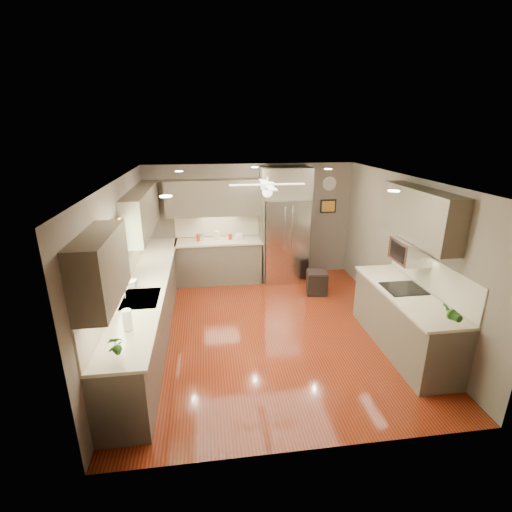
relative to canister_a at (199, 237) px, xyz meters
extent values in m
plane|color=#53130B|center=(1.15, -2.20, -1.02)|extent=(5.00, 5.00, 0.00)
plane|color=white|center=(1.15, -2.20, 1.48)|extent=(5.00, 5.00, 0.00)
plane|color=#62554A|center=(1.15, 0.30, 0.23)|extent=(4.50, 0.00, 4.50)
plane|color=#62554A|center=(1.15, -4.70, 0.23)|extent=(4.50, 0.00, 4.50)
plane|color=#62554A|center=(-1.10, -2.20, 0.23)|extent=(0.00, 5.00, 5.00)
plane|color=#62554A|center=(3.40, -2.20, 0.23)|extent=(0.00, 5.00, 5.00)
cylinder|color=#9A2E10|center=(0.00, 0.00, 0.00)|extent=(0.10, 0.10, 0.15)
cylinder|color=silver|center=(0.06, 0.01, -0.01)|extent=(0.13, 0.13, 0.16)
cylinder|color=beige|center=(0.39, 0.06, 0.01)|extent=(0.15, 0.15, 0.19)
cylinder|color=#9A2E10|center=(0.67, 0.03, -0.02)|extent=(0.10, 0.10, 0.12)
imported|color=white|center=(-0.93, -2.34, 0.02)|extent=(0.10, 0.10, 0.20)
imported|color=#255718|center=(-0.82, -4.14, 0.07)|extent=(0.19, 0.16, 0.31)
imported|color=#255718|center=(3.06, -3.97, 0.08)|extent=(0.19, 0.16, 0.31)
imported|color=beige|center=(0.87, 0.01, -0.05)|extent=(0.26, 0.26, 0.05)
cube|color=#4D4438|center=(-0.80, -2.05, -0.57)|extent=(0.60, 4.70, 0.90)
cube|color=#BCB597|center=(-0.79, -2.05, -0.10)|extent=(0.65, 4.70, 0.04)
cube|color=#BFB29D|center=(-1.09, -2.05, 0.18)|extent=(0.02, 4.70, 0.50)
cube|color=#4D4438|center=(0.42, 0.00, -0.57)|extent=(1.85, 0.60, 0.90)
cube|color=#BCB597|center=(0.42, -0.01, -0.10)|extent=(1.85, 0.65, 0.04)
cube|color=#BFB29D|center=(0.42, 0.29, 0.18)|extent=(1.85, 0.02, 0.50)
cube|color=#4D4438|center=(-0.94, -3.80, 0.81)|extent=(0.33, 1.20, 0.75)
cube|color=#4D4438|center=(-0.94, -0.90, 0.81)|extent=(0.33, 2.40, 0.75)
cube|color=#4D4438|center=(0.42, 0.14, 0.81)|extent=(2.15, 0.33, 0.75)
cube|color=#4D4438|center=(3.23, -2.75, 1.01)|extent=(0.33, 1.70, 0.75)
cube|color=#BFF2B2|center=(-1.09, -2.70, 0.53)|extent=(0.01, 1.00, 0.80)
cube|color=#975429|center=(-1.06, -2.70, 0.96)|extent=(0.05, 1.12, 0.06)
cube|color=#975429|center=(-1.06, -2.70, 0.10)|extent=(0.05, 1.12, 0.06)
cube|color=#975429|center=(-1.06, -3.23, 0.53)|extent=(0.05, 0.06, 0.80)
cube|color=#975429|center=(-1.06, -2.17, 0.53)|extent=(0.05, 0.06, 0.80)
cube|color=silver|center=(-0.78, -2.70, -0.09)|extent=(0.50, 0.70, 0.03)
cube|color=#262626|center=(-0.78, -2.70, -0.13)|extent=(0.44, 0.62, 0.05)
cylinder|color=silver|center=(-0.98, -2.70, 0.03)|extent=(0.02, 0.02, 0.24)
cylinder|color=silver|center=(-0.92, -2.70, 0.15)|extent=(0.16, 0.02, 0.02)
cube|color=silver|center=(1.85, -0.06, -0.11)|extent=(0.92, 0.72, 1.82)
cube|color=black|center=(1.85, -0.40, -0.36)|extent=(0.88, 0.02, 0.02)
cube|color=black|center=(1.85, -0.40, 0.23)|extent=(0.01, 0.02, 1.00)
cylinder|color=silver|center=(1.77, -0.44, 0.23)|extent=(0.02, 0.02, 0.90)
cylinder|color=silver|center=(1.93, -0.44, 0.23)|extent=(0.02, 0.02, 0.90)
cube|color=#4D4438|center=(1.85, 0.00, 1.12)|extent=(1.04, 0.60, 0.63)
cube|color=#4D4438|center=(1.35, 0.00, -0.11)|extent=(0.06, 0.60, 1.82)
cube|color=#4D4438|center=(2.35, 0.00, -0.11)|extent=(0.06, 0.60, 1.82)
cube|color=#4D4438|center=(3.07, -3.00, -0.57)|extent=(0.65, 2.20, 0.90)
cube|color=#BCB597|center=(3.06, -3.00, -0.10)|extent=(0.70, 2.20, 0.04)
cube|color=#BFB29D|center=(3.39, -3.00, 0.18)|extent=(0.02, 2.20, 0.50)
cube|color=black|center=(3.06, -2.90, -0.08)|extent=(0.56, 0.52, 0.01)
cube|color=silver|center=(3.18, -2.75, 0.46)|extent=(0.42, 0.55, 0.34)
cube|color=black|center=(2.97, -2.75, 0.46)|extent=(0.02, 0.40, 0.26)
cylinder|color=white|center=(1.15, -1.90, 1.44)|extent=(0.03, 0.03, 0.08)
cylinder|color=white|center=(1.15, -1.90, 1.34)|extent=(0.22, 0.22, 0.10)
sphere|color=white|center=(1.15, -1.90, 1.24)|extent=(0.16, 0.16, 0.16)
cube|color=white|center=(1.50, -1.90, 1.36)|extent=(0.48, 0.11, 0.01)
cube|color=white|center=(1.15, -1.55, 1.36)|extent=(0.11, 0.48, 0.01)
cube|color=white|center=(0.80, -1.90, 1.36)|extent=(0.48, 0.11, 0.01)
cube|color=white|center=(1.15, -2.25, 1.36)|extent=(0.11, 0.48, 0.01)
cylinder|color=white|center=(-0.25, -0.90, 1.47)|extent=(0.14, 0.14, 0.01)
cylinder|color=white|center=(2.45, -0.90, 1.47)|extent=(0.14, 0.14, 0.01)
cylinder|color=white|center=(-0.25, -3.40, 1.47)|extent=(0.14, 0.14, 0.01)
cylinder|color=white|center=(2.45, -3.40, 1.47)|extent=(0.14, 0.14, 0.01)
cylinder|color=white|center=(1.15, -0.40, 1.47)|extent=(0.14, 0.14, 0.01)
cylinder|color=white|center=(2.90, 0.29, 1.03)|extent=(0.30, 0.03, 0.30)
cylinder|color=silver|center=(2.90, 0.27, 1.03)|extent=(0.29, 0.00, 0.29)
cube|color=black|center=(2.90, 0.28, 0.53)|extent=(0.36, 0.03, 0.30)
cube|color=#AB7022|center=(2.90, 0.27, 0.53)|extent=(0.30, 0.01, 0.24)
cube|color=black|center=(2.35, -0.91, -0.80)|extent=(0.45, 0.45, 0.45)
cube|color=black|center=(2.35, -0.91, -0.56)|extent=(0.43, 0.43, 0.03)
cylinder|color=white|center=(-0.79, -3.58, 0.06)|extent=(0.11, 0.11, 0.25)
cylinder|color=silver|center=(-0.79, -3.58, 0.07)|extent=(0.02, 0.02, 0.27)
camera|label=1|loc=(0.19, -7.62, 2.20)|focal=26.00mm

